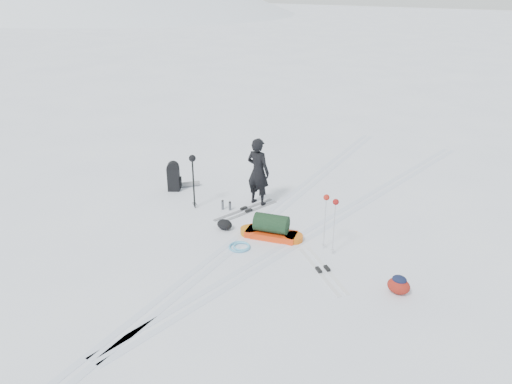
{
  "coord_description": "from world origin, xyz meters",
  "views": [
    {
      "loc": [
        5.89,
        -8.58,
        5.5
      ],
      "look_at": [
        0.03,
        0.26,
        0.95
      ],
      "focal_mm": 35.0,
      "sensor_mm": 36.0,
      "label": 1
    }
  ],
  "objects_px": {
    "pulk_sled": "(271,229)",
    "expedition_rucksack": "(176,177)",
    "ski_poles_black": "(193,165)",
    "skier": "(258,172)"
  },
  "relations": [
    {
      "from": "ski_poles_black",
      "to": "pulk_sled",
      "type": "bearing_deg",
      "value": -24.98
    },
    {
      "from": "skier",
      "to": "ski_poles_black",
      "type": "relative_size",
      "value": 1.25
    },
    {
      "from": "pulk_sled",
      "to": "expedition_rucksack",
      "type": "distance_m",
      "value": 3.83
    },
    {
      "from": "expedition_rucksack",
      "to": "pulk_sled",
      "type": "bearing_deg",
      "value": -47.8
    },
    {
      "from": "pulk_sled",
      "to": "ski_poles_black",
      "type": "distance_m",
      "value": 2.72
    },
    {
      "from": "pulk_sled",
      "to": "skier",
      "type": "bearing_deg",
      "value": 117.66
    },
    {
      "from": "skier",
      "to": "ski_poles_black",
      "type": "bearing_deg",
      "value": 44.18
    },
    {
      "from": "expedition_rucksack",
      "to": "ski_poles_black",
      "type": "distance_m",
      "value": 1.56
    },
    {
      "from": "skier",
      "to": "expedition_rucksack",
      "type": "distance_m",
      "value": 2.54
    },
    {
      "from": "skier",
      "to": "ski_poles_black",
      "type": "distance_m",
      "value": 1.69
    }
  ]
}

